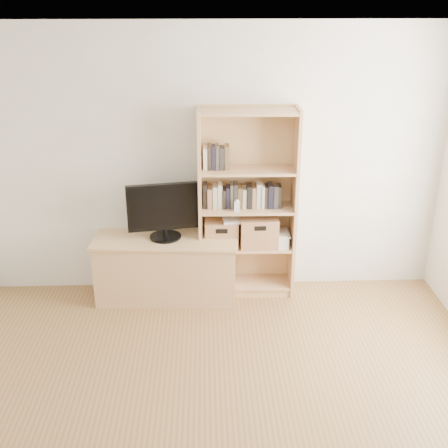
{
  "coord_description": "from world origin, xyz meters",
  "views": [
    {
      "loc": [
        -0.05,
        -2.67,
        2.85
      ],
      "look_at": [
        0.11,
        1.9,
        0.92
      ],
      "focal_mm": 45.0,
      "sensor_mm": 36.0,
      "label": 1
    }
  ],
  "objects_px": {
    "tv_stand": "(167,269)",
    "bookshelf": "(247,205)",
    "baby_monitor": "(237,206)",
    "basket_right": "(259,231)",
    "laptop": "(239,219)",
    "television": "(164,211)",
    "basket_left": "(221,233)"
  },
  "relations": [
    {
      "from": "tv_stand",
      "to": "bookshelf",
      "type": "bearing_deg",
      "value": 9.48
    },
    {
      "from": "baby_monitor",
      "to": "basket_right",
      "type": "relative_size",
      "value": 0.27
    },
    {
      "from": "basket_right",
      "to": "laptop",
      "type": "height_order",
      "value": "basket_right"
    },
    {
      "from": "bookshelf",
      "to": "basket_right",
      "type": "xyz_separation_m",
      "value": [
        0.11,
        -0.01,
        -0.27
      ]
    },
    {
      "from": "tv_stand",
      "to": "basket_right",
      "type": "xyz_separation_m",
      "value": [
        0.9,
        0.08,
        0.36
      ]
    },
    {
      "from": "tv_stand",
      "to": "television",
      "type": "height_order",
      "value": "television"
    },
    {
      "from": "baby_monitor",
      "to": "laptop",
      "type": "xyz_separation_m",
      "value": [
        0.02,
        0.09,
        -0.17
      ]
    },
    {
      "from": "bookshelf",
      "to": "television",
      "type": "height_order",
      "value": "bookshelf"
    },
    {
      "from": "bookshelf",
      "to": "baby_monitor",
      "type": "relative_size",
      "value": 19.19
    },
    {
      "from": "television",
      "to": "baby_monitor",
      "type": "bearing_deg",
      "value": -10.83
    },
    {
      "from": "bookshelf",
      "to": "television",
      "type": "bearing_deg",
      "value": -172.84
    },
    {
      "from": "basket_left",
      "to": "basket_right",
      "type": "height_order",
      "value": "basket_right"
    },
    {
      "from": "television",
      "to": "basket_left",
      "type": "relative_size",
      "value": 2.18
    },
    {
      "from": "basket_right",
      "to": "television",
      "type": "bearing_deg",
      "value": -176.14
    },
    {
      "from": "tv_stand",
      "to": "basket_right",
      "type": "bearing_deg",
      "value": 8.25
    },
    {
      "from": "basket_left",
      "to": "tv_stand",
      "type": "bearing_deg",
      "value": -170.89
    },
    {
      "from": "bookshelf",
      "to": "laptop",
      "type": "bearing_deg",
      "value": -171.51
    },
    {
      "from": "television",
      "to": "tv_stand",
      "type": "bearing_deg",
      "value": 0.0
    },
    {
      "from": "baby_monitor",
      "to": "basket_left",
      "type": "distance_m",
      "value": 0.36
    },
    {
      "from": "bookshelf",
      "to": "basket_right",
      "type": "distance_m",
      "value": 0.29
    },
    {
      "from": "tv_stand",
      "to": "baby_monitor",
      "type": "relative_size",
      "value": 13.86
    },
    {
      "from": "basket_left",
      "to": "bookshelf",
      "type": "bearing_deg",
      "value": 0.43
    },
    {
      "from": "bookshelf",
      "to": "laptop",
      "type": "relative_size",
      "value": 6.15
    },
    {
      "from": "basket_right",
      "to": "basket_left",
      "type": "bearing_deg",
      "value": 177.92
    },
    {
      "from": "baby_monitor",
      "to": "basket_right",
      "type": "height_order",
      "value": "baby_monitor"
    },
    {
      "from": "basket_right",
      "to": "baby_monitor",
      "type": "bearing_deg",
      "value": -157.74
    },
    {
      "from": "bookshelf",
      "to": "basket_left",
      "type": "xyz_separation_m",
      "value": [
        -0.25,
        -0.0,
        -0.28
      ]
    },
    {
      "from": "baby_monitor",
      "to": "television",
      "type": "bearing_deg",
      "value": -175.24
    },
    {
      "from": "television",
      "to": "laptop",
      "type": "bearing_deg",
      "value": -3.42
    },
    {
      "from": "basket_left",
      "to": "basket_right",
      "type": "relative_size",
      "value": 0.89
    },
    {
      "from": "bookshelf",
      "to": "baby_monitor",
      "type": "bearing_deg",
      "value": -135.0
    },
    {
      "from": "television",
      "to": "laptop",
      "type": "height_order",
      "value": "television"
    }
  ]
}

